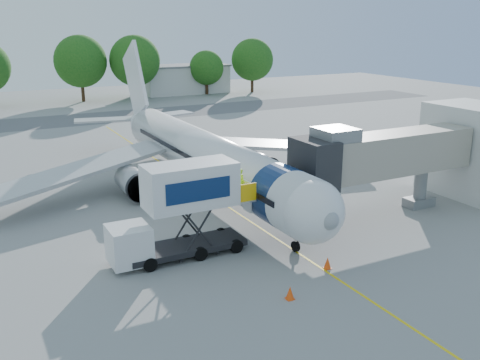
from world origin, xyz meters
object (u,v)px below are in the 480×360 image
jet_bridge (376,156)px  catering_hiloader (180,212)px  aircraft (202,155)px  ground_tug (444,276)px

jet_bridge → catering_hiloader: jet_bridge is taller
aircraft → catering_hiloader: size_ratio=4.44×
aircraft → jet_bridge: size_ratio=2.71×
jet_bridge → catering_hiloader: size_ratio=1.64×
aircraft → ground_tug: size_ratio=10.65×
aircraft → jet_bridge: bearing=-54.3°
ground_tug → aircraft: bearing=95.6°
catering_hiloader → ground_tug: catering_hiloader is taller
jet_bridge → ground_tug: size_ratio=3.92×
catering_hiloader → ground_tug: size_ratio=2.40×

